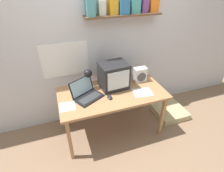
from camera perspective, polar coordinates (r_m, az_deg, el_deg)
name	(u,v)px	position (r m, az deg, el deg)	size (l,w,h in m)	color
ground_plane	(112,129)	(2.89, 0.00, -13.83)	(12.00, 12.00, 0.00)	#8F7055
back_wall	(101,39)	(2.61, -3.71, 15.02)	(5.60, 0.24, 2.60)	silver
corner_desk	(112,96)	(2.46, 0.00, -3.20)	(1.47, 0.76, 0.72)	#B17E50
crt_monitor	(114,76)	(2.45, 0.53, 3.40)	(0.40, 0.35, 0.36)	#232326
laptop	(86,93)	(2.33, -8.53, -2.21)	(0.45, 0.42, 0.23)	black
desk_lamp	(88,75)	(2.42, -7.90, 3.59)	(0.12, 0.18, 0.30)	black
juice_glass	(75,88)	(2.45, -12.11, -0.75)	(0.08, 0.08, 0.13)	white
space_heater	(140,75)	(2.65, 9.13, 3.67)	(0.19, 0.12, 0.22)	white
computer_mouse	(110,97)	(2.30, -0.79, -3.63)	(0.07, 0.11, 0.03)	#232326
printed_handout	(67,107)	(2.24, -14.34, -6.51)	(0.20, 0.20, 0.00)	white
open_notebook	(143,92)	(2.45, 9.95, -2.02)	(0.28, 0.25, 0.00)	white
floor_cushion	(169,111)	(3.28, 18.21, -7.86)	(0.51, 0.51, 0.10)	tan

